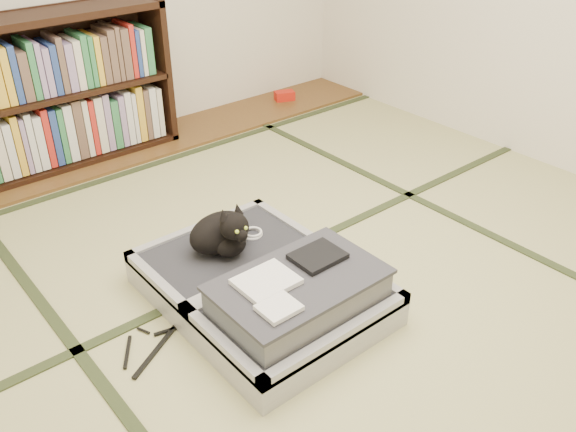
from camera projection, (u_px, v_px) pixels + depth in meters
floor at (330, 299)px, 2.71m from camera, size 4.50×4.50×0.00m
wood_strip at (123, 150)px, 4.02m from camera, size 4.00×0.50×0.02m
red_item at (284, 96)px, 4.79m from camera, size 0.17×0.14×0.07m
tatami_borders at (262, 250)px, 3.03m from camera, size 4.00×4.50×0.01m
bookcase at (53, 96)px, 3.64m from camera, size 1.45×0.33×0.93m
suitcase at (267, 288)px, 2.60m from camera, size 0.77×1.02×0.30m
cat at (223, 233)px, 2.71m from camera, size 0.34×0.34×0.28m
cable_coil at (252, 233)px, 2.88m from camera, size 0.11×0.11×0.03m
hanger at (155, 343)px, 2.45m from camera, size 0.36×0.26×0.01m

